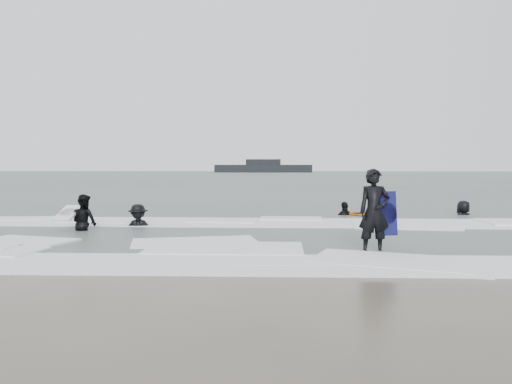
{
  "coord_description": "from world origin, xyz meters",
  "views": [
    {
      "loc": [
        0.78,
        -9.83,
        1.88
      ],
      "look_at": [
        0.0,
        5.0,
        1.1
      ],
      "focal_mm": 35.0,
      "sensor_mm": 36.0,
      "label": 1
    }
  ],
  "objects_px": {
    "surfer_centre": "(374,254)",
    "surfer_wading": "(84,232)",
    "surfer_right_far": "(463,216)",
    "vessel_horizon": "(263,168)",
    "surfer_right_near": "(345,216)",
    "surfer_breaker": "(138,229)"
  },
  "relations": [
    {
      "from": "surfer_centre",
      "to": "surfer_wading",
      "type": "bearing_deg",
      "value": 150.35
    },
    {
      "from": "surfer_right_far",
      "to": "vessel_horizon",
      "type": "relative_size",
      "value": 0.06
    },
    {
      "from": "surfer_right_near",
      "to": "surfer_right_far",
      "type": "xyz_separation_m",
      "value": [
        4.44,
        0.31,
        0.0
      ]
    },
    {
      "from": "surfer_wading",
      "to": "surfer_right_far",
      "type": "relative_size",
      "value": 0.94
    },
    {
      "from": "surfer_breaker",
      "to": "vessel_horizon",
      "type": "bearing_deg",
      "value": 81.85
    },
    {
      "from": "surfer_centre",
      "to": "vessel_horizon",
      "type": "distance_m",
      "value": 130.74
    },
    {
      "from": "surfer_breaker",
      "to": "vessel_horizon",
      "type": "xyz_separation_m",
      "value": [
        -1.08,
        126.63,
        1.39
      ]
    },
    {
      "from": "surfer_centre",
      "to": "vessel_horizon",
      "type": "height_order",
      "value": "vessel_horizon"
    },
    {
      "from": "surfer_centre",
      "to": "surfer_right_far",
      "type": "distance_m",
      "value": 9.53
    },
    {
      "from": "surfer_wading",
      "to": "vessel_horizon",
      "type": "height_order",
      "value": "vessel_horizon"
    },
    {
      "from": "vessel_horizon",
      "to": "surfer_centre",
      "type": "bearing_deg",
      "value": -86.78
    },
    {
      "from": "surfer_breaker",
      "to": "surfer_centre",
      "type": "bearing_deg",
      "value": -40.46
    },
    {
      "from": "surfer_wading",
      "to": "vessel_horizon",
      "type": "bearing_deg",
      "value": -58.01
    },
    {
      "from": "surfer_centre",
      "to": "surfer_right_far",
      "type": "relative_size",
      "value": 1.06
    },
    {
      "from": "surfer_centre",
      "to": "surfer_right_far",
      "type": "xyz_separation_m",
      "value": [
        4.81,
        8.23,
        0.0
      ]
    },
    {
      "from": "surfer_breaker",
      "to": "surfer_right_far",
      "type": "xyz_separation_m",
      "value": [
        11.08,
        4.34,
        0.0
      ]
    },
    {
      "from": "surfer_centre",
      "to": "surfer_breaker",
      "type": "height_order",
      "value": "surfer_centre"
    },
    {
      "from": "surfer_right_far",
      "to": "surfer_breaker",
      "type": "bearing_deg",
      "value": -9.53
    },
    {
      "from": "surfer_wading",
      "to": "vessel_horizon",
      "type": "xyz_separation_m",
      "value": [
        0.24,
        127.42,
        1.39
      ]
    },
    {
      "from": "surfer_right_near",
      "to": "surfer_right_far",
      "type": "relative_size",
      "value": 0.98
    },
    {
      "from": "surfer_breaker",
      "to": "surfer_right_near",
      "type": "height_order",
      "value": "surfer_right_near"
    },
    {
      "from": "surfer_right_far",
      "to": "vessel_horizon",
      "type": "xyz_separation_m",
      "value": [
        -12.16,
        122.3,
        1.39
      ]
    }
  ]
}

